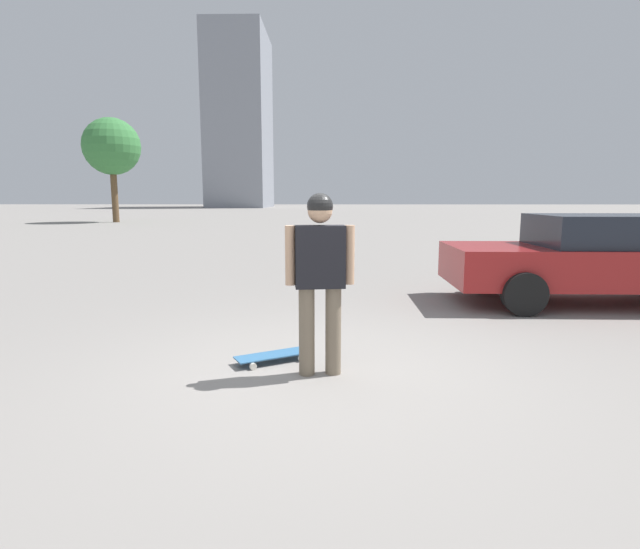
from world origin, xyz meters
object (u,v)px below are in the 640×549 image
car_parked_near (597,258)px  traffic_cone (527,275)px  skateboard (273,356)px  person (320,270)px

car_parked_near → traffic_cone: size_ratio=6.58×
skateboard → car_parked_near: car_parked_near is taller
skateboard → traffic_cone: traffic_cone is taller
person → skateboard: 1.11m
traffic_cone → person: bearing=138.9°
skateboard → car_parked_near: size_ratio=0.17×
person → skateboard: (0.34, 0.49, -0.94)m
person → car_parked_near: person is taller
skateboard → traffic_cone: size_ratio=1.14×
person → car_parked_near: 5.41m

